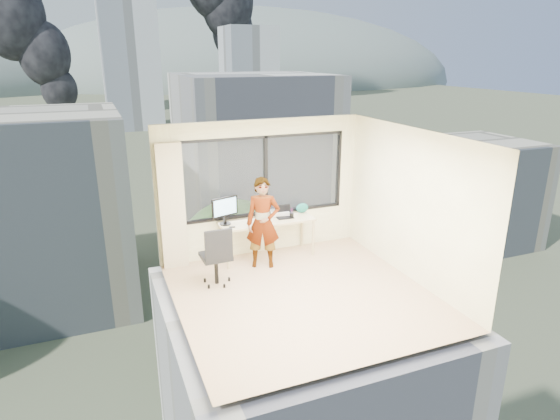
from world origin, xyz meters
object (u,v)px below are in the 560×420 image
monitor (225,211)px  chair (216,254)px  handbag (302,208)px  desk (267,238)px  laptop (285,212)px  person (263,223)px  game_console (279,213)px

monitor → chair: bearing=-132.7°
chair → handbag: 2.21m
desk → laptop: (0.36, 0.01, 0.48)m
desk → monitor: monitor is taller
laptop → handbag: laptop is taller
person → laptop: 0.68m
chair → person: bearing=19.6°
chair → monitor: size_ratio=2.02×
game_console → laptop: 0.20m
desk → handbag: size_ratio=7.22×
person → laptop: bearing=53.9°
handbag → chair: bearing=-172.6°
chair → handbag: size_ratio=4.29×
desk → handbag: (0.80, 0.16, 0.47)m
desk → game_console: game_console is taller
person → handbag: 1.13m
game_console → handbag: bearing=5.9°
monitor → handbag: size_ratio=2.12×
chair → monitor: (0.40, 0.81, 0.48)m
laptop → handbag: (0.44, 0.15, -0.01)m
desk → monitor: bearing=175.4°
chair → game_console: chair is taller
person → game_console: person is taller
monitor → handbag: (1.60, 0.09, -0.17)m
desk → handbag: handbag is taller
game_console → laptop: size_ratio=1.04×
desk → laptop: size_ratio=5.38×
desk → game_console: 0.57m
desk → laptop: laptop is taller
game_console → handbag: 0.48m
chair → monitor: bearing=61.8°
desk → chair: 1.42m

